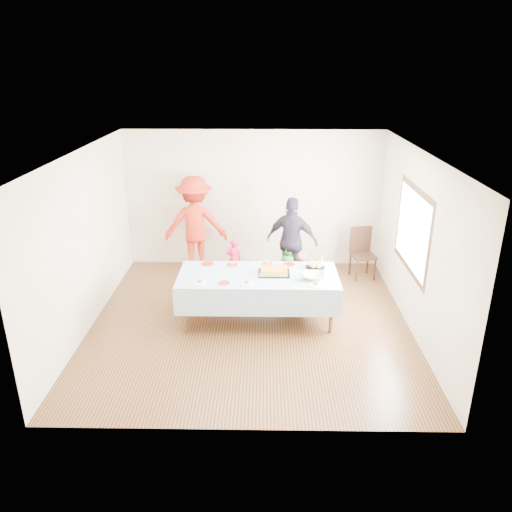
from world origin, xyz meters
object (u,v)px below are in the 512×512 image
Objects in this scene: birthday_cake at (274,271)px; dining_chair at (362,250)px; party_table at (258,278)px; adult_left at (195,224)px.

dining_chair is (1.71, 1.73, -0.28)m from birthday_cake.
birthday_cake is 2.45m from dining_chair.
party_table is 5.09× the size of birthday_cake.
party_table is 2.58× the size of dining_chair.
adult_left reaches higher than party_table.
adult_left is (-3.21, 0.27, 0.40)m from dining_chair.
dining_chair is 0.51× the size of adult_left.
birthday_cake reaches higher than party_table.
dining_chair is (1.96, 1.77, -0.19)m from party_table.
party_table is at bearing 118.78° from adult_left.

